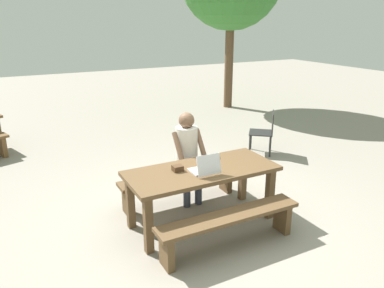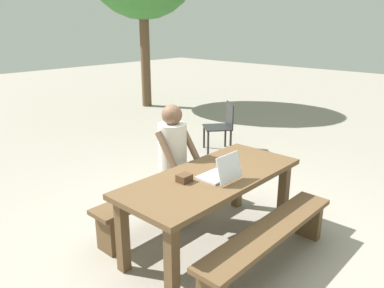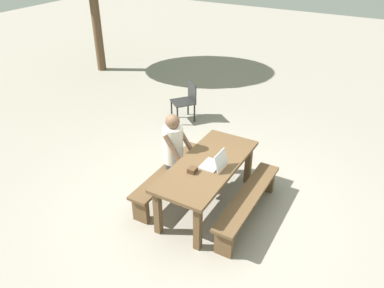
% 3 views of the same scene
% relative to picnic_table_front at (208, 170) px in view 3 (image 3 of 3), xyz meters
% --- Properties ---
extents(ground_plane, '(30.00, 30.00, 0.00)m').
position_rel_picnic_table_front_xyz_m(ground_plane, '(0.00, 0.00, -0.63)').
color(ground_plane, gray).
extents(picnic_table_front, '(1.88, 0.81, 0.74)m').
position_rel_picnic_table_front_xyz_m(picnic_table_front, '(0.00, 0.00, 0.00)').
color(picnic_table_front, brown).
rests_on(picnic_table_front, ground).
extents(bench_near, '(1.74, 0.30, 0.42)m').
position_rel_picnic_table_front_xyz_m(bench_near, '(0.00, -0.64, -0.31)').
color(bench_near, brown).
rests_on(bench_near, ground).
extents(bench_far, '(1.74, 0.30, 0.42)m').
position_rel_picnic_table_front_xyz_m(bench_far, '(0.00, 0.64, -0.31)').
color(bench_far, brown).
rests_on(bench_far, ground).
extents(laptop, '(0.31, 0.31, 0.25)m').
position_rel_picnic_table_front_xyz_m(laptop, '(-0.03, -0.12, 0.17)').
color(laptop, silver).
rests_on(laptop, picnic_table_front).
extents(small_pouch, '(0.12, 0.11, 0.07)m').
position_rel_picnic_table_front_xyz_m(small_pouch, '(-0.29, 0.08, 0.14)').
color(small_pouch, '#4C331E').
rests_on(small_pouch, picnic_table_front).
extents(person_seated, '(0.41, 0.41, 1.30)m').
position_rel_picnic_table_front_xyz_m(person_seated, '(0.11, 0.61, 0.12)').
color(person_seated, '#333847').
rests_on(person_seated, ground).
extents(plastic_chair, '(0.62, 0.62, 0.82)m').
position_rel_picnic_table_front_xyz_m(plastic_chair, '(2.34, 1.72, -0.18)').
color(plastic_chair, '#262626').
rests_on(plastic_chair, ground).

